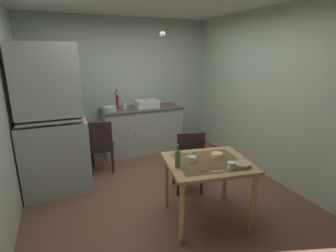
# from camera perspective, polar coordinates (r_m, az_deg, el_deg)

# --- Properties ---
(ground_plane) EXTENTS (4.88, 4.88, 0.00)m
(ground_plane) POSITION_cam_1_polar(r_m,az_deg,el_deg) (3.93, -2.12, -13.94)
(ground_plane) COLOR brown
(wall_back) EXTENTS (3.71, 0.10, 2.62)m
(wall_back) POSITION_cam_1_polar(r_m,az_deg,el_deg) (5.35, -10.03, 8.77)
(wall_back) COLOR #B4C6AE
(wall_back) RESTS_ON ground
(wall_right) EXTENTS (0.10, 3.98, 2.62)m
(wall_right) POSITION_cam_1_polar(r_m,az_deg,el_deg) (4.46, 20.66, 6.57)
(wall_right) COLOR #B5CAAC
(wall_right) RESTS_ON ground
(hutch_cabinet) EXTENTS (0.89, 0.58, 2.09)m
(hutch_cabinet) POSITION_cam_1_polar(r_m,az_deg,el_deg) (3.89, -24.23, -0.08)
(hutch_cabinet) COLOR #ABB4A6
(hutch_cabinet) RESTS_ON ground
(counter_cabinet) EXTENTS (1.58, 0.64, 0.90)m
(counter_cabinet) POSITION_cam_1_polar(r_m,az_deg,el_deg) (5.25, -5.76, -0.78)
(counter_cabinet) COLOR #ABB4A6
(counter_cabinet) RESTS_ON ground
(sink_basin) EXTENTS (0.44, 0.34, 0.15)m
(sink_basin) POSITION_cam_1_polar(r_m,az_deg,el_deg) (5.16, -4.71, 4.97)
(sink_basin) COLOR white
(sink_basin) RESTS_ON counter_cabinet
(hand_pump) EXTENTS (0.05, 0.27, 0.39)m
(hand_pump) POSITION_cam_1_polar(r_m,az_deg,el_deg) (5.04, -11.19, 5.51)
(hand_pump) COLOR #B21E19
(hand_pump) RESTS_ON counter_cabinet
(mixing_bowl_counter) EXTENTS (0.25, 0.25, 0.09)m
(mixing_bowl_counter) POSITION_cam_1_polar(r_m,az_deg,el_deg) (4.94, -12.76, 3.71)
(mixing_bowl_counter) COLOR #ADD1C1
(mixing_bowl_counter) RESTS_ON counter_cabinet
(stoneware_crock) EXTENTS (0.10, 0.10, 0.16)m
(stoneware_crock) POSITION_cam_1_polar(r_m,az_deg,el_deg) (5.07, -9.59, 4.61)
(stoneware_crock) COLOR beige
(stoneware_crock) RESTS_ON counter_cabinet
(dining_table) EXTENTS (1.06, 0.95, 0.75)m
(dining_table) POSITION_cam_1_polar(r_m,az_deg,el_deg) (3.08, 8.76, -9.54)
(dining_table) COLOR tan
(dining_table) RESTS_ON ground
(chair_far_side) EXTENTS (0.49, 0.49, 0.93)m
(chair_far_side) POSITION_cam_1_polar(r_m,az_deg,el_deg) (3.69, 4.60, -7.66)
(chair_far_side) COLOR #302120
(chair_far_side) RESTS_ON ground
(chair_by_counter) EXTENTS (0.47, 0.47, 0.91)m
(chair_by_counter) POSITION_cam_1_polar(r_m,az_deg,el_deg) (4.41, -14.58, -4.25)
(chair_by_counter) COLOR #341B24
(chair_by_counter) RESTS_ON ground
(serving_bowl_wide) EXTENTS (0.14, 0.14, 0.05)m
(serving_bowl_wide) POSITION_cam_1_polar(r_m,az_deg,el_deg) (3.16, 10.74, -6.35)
(serving_bowl_wide) COLOR beige
(serving_bowl_wide) RESTS_ON dining_table
(soup_bowl_small) EXTENTS (0.18, 0.18, 0.04)m
(soup_bowl_small) POSITION_cam_1_polar(r_m,az_deg,el_deg) (2.98, 16.02, -8.25)
(soup_bowl_small) COLOR tan
(soup_bowl_small) RESTS_ON dining_table
(teacup_mint) EXTENTS (0.09, 0.09, 0.06)m
(teacup_mint) POSITION_cam_1_polar(r_m,az_deg,el_deg) (3.00, 5.44, -7.28)
(teacup_mint) COLOR #ADD1C1
(teacup_mint) RESTS_ON dining_table
(teacup_cream) EXTENTS (0.08, 0.08, 0.08)m
(teacup_cream) POSITION_cam_1_polar(r_m,az_deg,el_deg) (2.88, 13.79, -8.51)
(teacup_cream) COLOR white
(teacup_cream) RESTS_ON dining_table
(glass_bottle) EXTENTS (0.06, 0.06, 0.27)m
(glass_bottle) POSITION_cam_1_polar(r_m,az_deg,el_deg) (2.81, 2.15, -7.14)
(glass_bottle) COLOR #4C7F56
(glass_bottle) RESTS_ON dining_table
(table_knife) EXTENTS (0.17, 0.16, 0.00)m
(table_knife) POSITION_cam_1_polar(r_m,az_deg,el_deg) (3.18, 4.52, -6.45)
(table_knife) COLOR silver
(table_knife) RESTS_ON dining_table
(teaspoon_near_bowl) EXTENTS (0.12, 0.05, 0.00)m
(teaspoon_near_bowl) POSITION_cam_1_polar(r_m,az_deg,el_deg) (3.10, 1.31, -7.00)
(teaspoon_near_bowl) COLOR beige
(teaspoon_near_bowl) RESTS_ON dining_table
(teaspoon_by_cup) EXTENTS (0.15, 0.05, 0.00)m
(teaspoon_by_cup) POSITION_cam_1_polar(r_m,az_deg,el_deg) (2.81, 11.34, -9.80)
(teaspoon_by_cup) COLOR beige
(teaspoon_by_cup) RESTS_ON dining_table
(pendant_bulb) EXTENTS (0.08, 0.08, 0.08)m
(pendant_bulb) POSITION_cam_1_polar(r_m,az_deg,el_deg) (3.55, -1.21, 19.56)
(pendant_bulb) COLOR #F9EFCC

